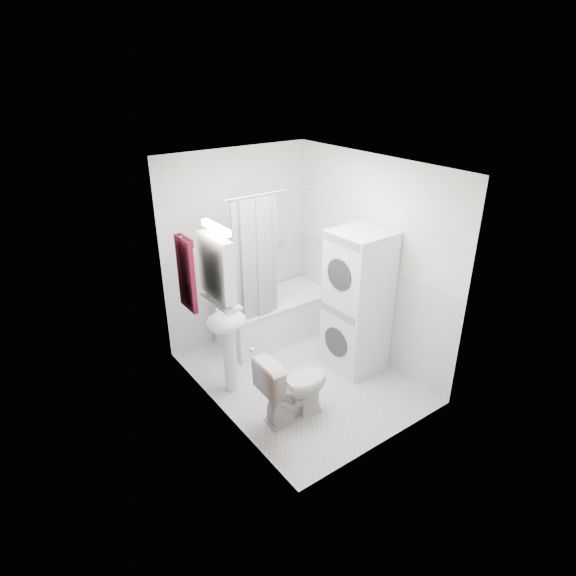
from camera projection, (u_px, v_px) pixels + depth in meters
floor at (300, 376)px, 5.52m from camera, size 2.60×2.60×0.00m
room_walls at (301, 256)px, 4.89m from camera, size 2.60×2.60×2.60m
wainscot at (285, 321)px, 5.48m from camera, size 1.98×2.58×2.58m
door at (252, 350)px, 4.19m from camera, size 0.05×2.00×2.00m
bathtub at (275, 315)px, 6.22m from camera, size 1.47×0.70×0.56m
tub_spout at (273, 263)px, 6.32m from camera, size 0.04×0.12×0.04m
curtain_rod at (289, 190)px, 5.29m from camera, size 1.65×0.02×0.02m
shower_curtain at (256, 262)px, 5.37m from camera, size 0.55×0.02×1.45m
sink at (227, 334)px, 5.01m from camera, size 0.44×0.37×1.04m
medicine_cabinet at (217, 266)px, 4.44m from camera, size 0.13×0.50×0.71m
shelf at (221, 301)px, 4.61m from camera, size 0.18×0.54×0.02m
shower_caddy at (277, 243)px, 6.23m from camera, size 0.22×0.06×0.02m
towel at (186, 273)px, 5.03m from camera, size 0.07×0.34×0.82m
washer_dryer at (357, 302)px, 5.40m from camera, size 0.61×0.60×1.66m
toilet at (294, 386)px, 4.77m from camera, size 0.76×0.44×0.72m
soap_pump at (231, 312)px, 4.92m from camera, size 0.08×0.17×0.08m
shelf_bottle at (228, 302)px, 4.48m from camera, size 0.07×0.18×0.07m
shelf_cup at (214, 290)px, 4.67m from camera, size 0.10×0.09×0.10m
shampoo_a at (263, 240)px, 6.09m from camera, size 0.13×0.17×0.13m
shampoo_b at (271, 240)px, 6.16m from camera, size 0.08×0.21×0.08m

